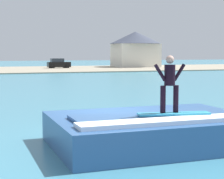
{
  "coord_description": "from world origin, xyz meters",
  "views": [
    {
      "loc": [
        -4.44,
        -12.28,
        2.87
      ],
      "look_at": [
        0.76,
        2.33,
        1.42
      ],
      "focal_mm": 63.28,
      "sensor_mm": 36.0,
      "label": 1
    }
  ],
  "objects": [
    {
      "name": "ground_plane",
      "position": [
        0.0,
        0.0,
        0.0
      ],
      "size": [
        260.0,
        260.0,
        0.0
      ],
      "primitive_type": "plane",
      "color": "teal"
    },
    {
      "name": "surfboard",
      "position": [
        1.15,
        -2.04,
        1.07
      ],
      "size": [
        2.2,
        0.75,
        0.06
      ],
      "color": "#33A5CC",
      "rests_on": "wave_crest"
    },
    {
      "name": "car_far_shore",
      "position": [
        10.07,
        56.9,
        0.95
      ],
      "size": [
        3.98,
        2.25,
        1.86
      ],
      "color": "black",
      "rests_on": "ground_plane"
    },
    {
      "name": "surfer",
      "position": [
        1.03,
        -1.97,
        2.04
      ],
      "size": [
        1.02,
        0.32,
        1.69
      ],
      "color": "black",
      "rests_on": "surfboard"
    },
    {
      "name": "house_gabled_white",
      "position": [
        25.41,
        58.17,
        3.99
      ],
      "size": [
        9.93,
        9.93,
        6.9
      ],
      "color": "silver",
      "rests_on": "ground_plane"
    },
    {
      "name": "wave_crest",
      "position": [
        0.76,
        -1.34,
        0.49
      ],
      "size": [
        6.05,
        4.18,
        1.04
      ],
      "color": "#2D558C",
      "rests_on": "ground_plane"
    },
    {
      "name": "shoreline_bank",
      "position": [
        0.0,
        54.45,
        0.08
      ],
      "size": [
        120.0,
        24.84,
        0.16
      ],
      "color": "gray",
      "rests_on": "ground_plane"
    }
  ]
}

